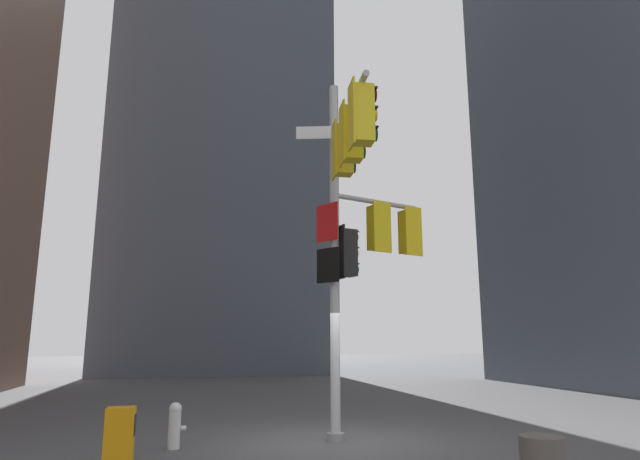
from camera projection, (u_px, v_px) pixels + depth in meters
name	position (u px, v px, depth m)	size (l,w,h in m)	color
ground	(336.00, 441.00, 10.60)	(120.00, 120.00, 0.00)	#474749
building_mid_block	(219.00, 137.00, 37.88)	(13.16, 13.16, 31.90)	#4C5460
signal_pole_assembly	(357.00, 208.00, 11.03)	(3.12, 4.05, 7.53)	#B2B2B5
fire_hydrant	(175.00, 424.00, 9.95)	(0.33, 0.23, 0.82)	silver
newspaper_box	(120.00, 437.00, 8.51)	(0.45, 0.36, 0.91)	orange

